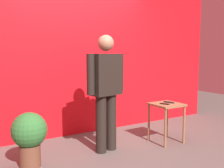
% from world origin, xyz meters
% --- Properties ---
extents(ground_plane, '(12.00, 12.00, 0.00)m').
position_xyz_m(ground_plane, '(0.00, 0.00, 0.00)').
color(ground_plane, '#59544F').
extents(back_wall_red, '(5.83, 0.12, 2.65)m').
position_xyz_m(back_wall_red, '(0.00, 1.36, 1.32)').
color(back_wall_red, red).
rests_on(back_wall_red, ground_plane).
extents(standing_person, '(0.66, 0.30, 1.66)m').
position_xyz_m(standing_person, '(-0.10, 0.34, 0.93)').
color(standing_person, black).
rests_on(standing_person, ground_plane).
extents(side_table, '(0.45, 0.45, 0.62)m').
position_xyz_m(side_table, '(0.92, 0.18, 0.50)').
color(side_table, olive).
rests_on(side_table, ground_plane).
extents(cell_phone, '(0.12, 0.16, 0.01)m').
position_xyz_m(cell_phone, '(0.85, 0.15, 0.63)').
color(cell_phone, black).
rests_on(cell_phone, side_table).
extents(tv_remote, '(0.10, 0.18, 0.02)m').
position_xyz_m(tv_remote, '(0.99, 0.20, 0.63)').
color(tv_remote, black).
rests_on(tv_remote, side_table).
extents(potted_plant, '(0.44, 0.44, 0.69)m').
position_xyz_m(potted_plant, '(-1.18, 0.35, 0.41)').
color(potted_plant, brown).
rests_on(potted_plant, ground_plane).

